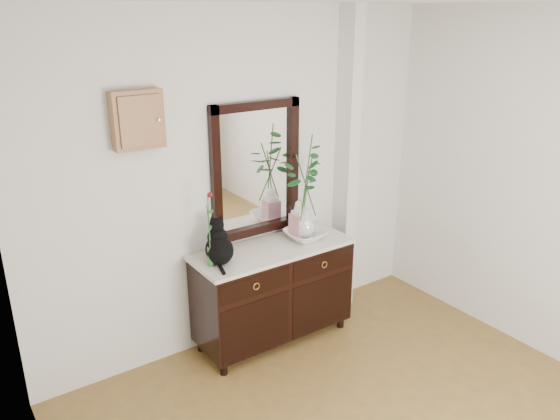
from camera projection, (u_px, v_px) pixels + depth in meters
wall_back at (245, 182)px, 4.35m from camera, size 3.60×0.04×2.70m
pilaster at (346, 166)px, 4.83m from camera, size 0.12×0.20×2.70m
sideboard at (273, 289)px, 4.51m from camera, size 1.33×0.52×0.82m
wall_mirror at (256, 170)px, 4.37m from camera, size 0.80×0.06×1.10m
key_cabinet at (138, 120)px, 3.66m from camera, size 0.35×0.10×0.40m
cat at (219, 241)px, 4.07m from camera, size 0.31×0.35×0.34m
lotus_bowl at (305, 235)px, 4.52m from camera, size 0.34×0.34×0.08m
vase_branches at (306, 187)px, 4.38m from camera, size 0.53×0.53×0.88m
bud_vase_rose at (209, 229)px, 3.97m from camera, size 0.09×0.09×0.59m
ginger_jar at (299, 219)px, 4.51m from camera, size 0.14×0.14×0.34m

